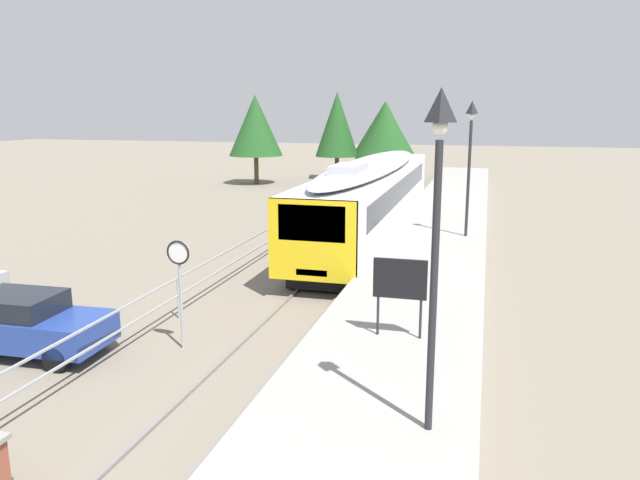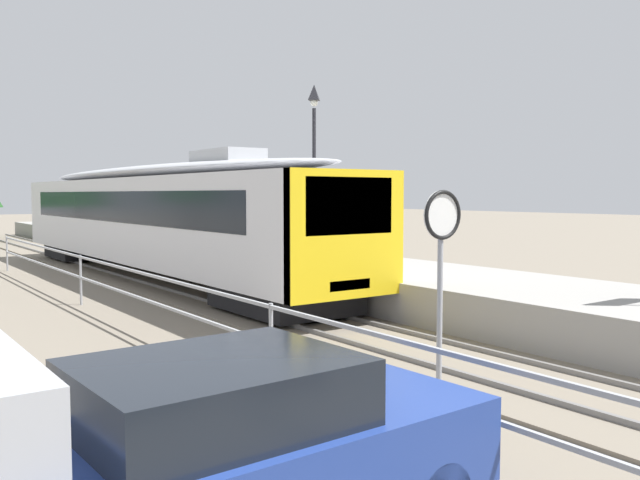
# 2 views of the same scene
# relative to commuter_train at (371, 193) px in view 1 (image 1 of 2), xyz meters

# --- Properties ---
(ground_plane) EXTENTS (160.00, 160.00, 0.00)m
(ground_plane) POSITION_rel_commuter_train_xyz_m (-3.00, -2.44, -2.15)
(ground_plane) COLOR slate
(track_rails) EXTENTS (3.20, 60.00, 0.14)m
(track_rails) POSITION_rel_commuter_train_xyz_m (0.00, -2.44, -2.11)
(track_rails) COLOR slate
(track_rails) RESTS_ON ground
(commuter_train) EXTENTS (2.82, 20.28, 3.74)m
(commuter_train) POSITION_rel_commuter_train_xyz_m (0.00, 0.00, 0.00)
(commuter_train) COLOR silver
(commuter_train) RESTS_ON track_rails
(station_platform) EXTENTS (3.90, 60.00, 0.90)m
(station_platform) POSITION_rel_commuter_train_xyz_m (3.25, -2.44, -1.70)
(station_platform) COLOR #999691
(station_platform) RESTS_ON ground
(platform_lamp_near_end) EXTENTS (0.34, 0.34, 5.35)m
(platform_lamp_near_end) POSITION_rel_commuter_train_xyz_m (4.39, -18.54, 2.47)
(platform_lamp_near_end) COLOR #232328
(platform_lamp_near_end) RESTS_ON station_platform
(platform_lamp_mid_platform) EXTENTS (0.34, 0.34, 5.35)m
(platform_lamp_mid_platform) POSITION_rel_commuter_train_xyz_m (4.39, -2.61, 2.47)
(platform_lamp_mid_platform) COLOR #232328
(platform_lamp_mid_platform) RESTS_ON station_platform
(platform_notice_board) EXTENTS (1.20, 0.08, 1.80)m
(platform_notice_board) POSITION_rel_commuter_train_xyz_m (3.35, -14.57, 0.04)
(platform_notice_board) COLOR #232328
(platform_notice_board) RESTS_ON station_platform
(speed_limit_sign) EXTENTS (0.61, 0.10, 2.81)m
(speed_limit_sign) POSITION_rel_commuter_train_xyz_m (-2.11, -14.50, -0.02)
(speed_limit_sign) COLOR #9EA0A5
(speed_limit_sign) RESTS_ON ground
(carpark_fence) EXTENTS (0.06, 36.06, 1.25)m
(carpark_fence) POSITION_rel_commuter_train_xyz_m (-3.30, -12.44, -1.24)
(carpark_fence) COLOR #9EA0A5
(carpark_fence) RESTS_ON ground
(parked_hatchback_blue) EXTENTS (4.06, 1.90, 1.53)m
(parked_hatchback_blue) POSITION_rel_commuter_train_xyz_m (-5.66, -15.81, -1.36)
(parked_hatchback_blue) COLOR navy
(parked_hatchback_blue) RESTS_ON ground
(tree_behind_carpark) EXTENTS (4.27, 4.27, 7.03)m
(tree_behind_carpark) POSITION_rel_commuter_train_xyz_m (-12.84, 18.77, 2.49)
(tree_behind_carpark) COLOR brown
(tree_behind_carpark) RESTS_ON ground
(tree_behind_station_far) EXTENTS (4.86, 4.86, 6.52)m
(tree_behind_station_far) POSITION_rel_commuter_train_xyz_m (-2.90, 21.61, 2.11)
(tree_behind_station_far) COLOR brown
(tree_behind_station_far) RESTS_ON ground
(tree_distant_left) EXTENTS (5.41, 5.41, 6.51)m
(tree_distant_left) POSITION_rel_commuter_train_xyz_m (-3.64, 25.53, 2.11)
(tree_distant_left) COLOR brown
(tree_distant_left) RESTS_ON ground
(tree_distant_centre) EXTENTS (3.69, 3.69, 7.36)m
(tree_distant_centre) POSITION_rel_commuter_train_xyz_m (-7.41, 23.85, 2.49)
(tree_distant_centre) COLOR brown
(tree_distant_centre) RESTS_ON ground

